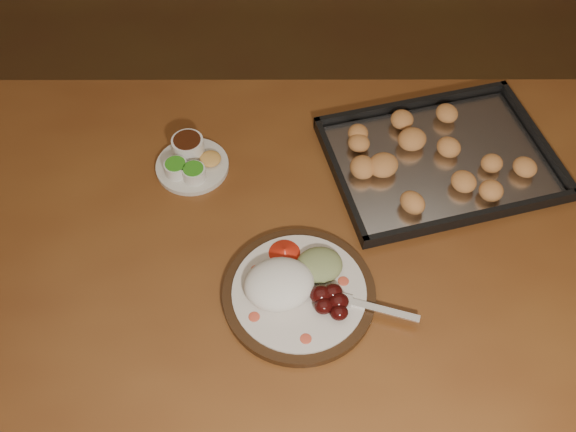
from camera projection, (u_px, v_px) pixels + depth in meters
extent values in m
plane|color=brown|center=(267.00, 371.00, 1.81)|extent=(4.00, 4.00, 0.00)
cube|color=brown|center=(297.00, 255.00, 1.18)|extent=(1.65, 1.17, 0.04)
cylinder|color=#522718|center=(39.00, 211.00, 1.70)|extent=(0.07, 0.07, 0.71)
cylinder|color=#522718|center=(549.00, 210.00, 1.70)|extent=(0.07, 0.07, 0.71)
cylinder|color=black|center=(299.00, 294.00, 1.10)|extent=(0.26, 0.26, 0.02)
cylinder|color=beige|center=(299.00, 291.00, 1.09)|extent=(0.23, 0.23, 0.01)
ellipsoid|color=#CD4A31|center=(254.00, 317.00, 1.06)|extent=(0.02, 0.02, 0.00)
ellipsoid|color=#CD4A31|center=(306.00, 339.00, 1.03)|extent=(0.02, 0.02, 0.00)
ellipsoid|color=#CD4A31|center=(343.00, 281.00, 1.10)|extent=(0.02, 0.02, 0.00)
ellipsoid|color=#CD4A31|center=(256.00, 270.00, 1.11)|extent=(0.02, 0.02, 0.00)
ellipsoid|color=white|center=(279.00, 284.00, 1.08)|extent=(0.15, 0.15, 0.05)
ellipsoid|color=#440A09|center=(324.00, 306.00, 1.05)|extent=(0.03, 0.03, 0.03)
ellipsoid|color=#440A09|center=(338.00, 302.00, 1.06)|extent=(0.03, 0.03, 0.03)
ellipsoid|color=#440A09|center=(333.00, 292.00, 1.07)|extent=(0.03, 0.03, 0.03)
ellipsoid|color=#440A09|center=(339.00, 313.00, 1.05)|extent=(0.03, 0.03, 0.03)
ellipsoid|color=#440A09|center=(321.00, 295.00, 1.07)|extent=(0.03, 0.03, 0.03)
ellipsoid|color=tan|center=(319.00, 265.00, 1.11)|extent=(0.11, 0.10, 0.03)
cone|color=red|center=(285.00, 252.00, 1.12)|extent=(0.06, 0.06, 0.03)
cube|color=white|center=(382.00, 310.00, 1.06)|extent=(0.12, 0.07, 0.00)
cube|color=white|center=(342.00, 299.00, 1.07)|extent=(0.04, 0.03, 0.00)
cylinder|color=white|center=(328.00, 300.00, 1.07)|extent=(0.03, 0.02, 0.00)
cylinder|color=white|center=(329.00, 297.00, 1.08)|extent=(0.03, 0.02, 0.00)
cylinder|color=white|center=(330.00, 294.00, 1.08)|extent=(0.03, 0.02, 0.00)
cylinder|color=white|center=(331.00, 291.00, 1.08)|extent=(0.03, 0.02, 0.00)
cylinder|color=beige|center=(192.00, 166.00, 1.27)|extent=(0.14, 0.14, 0.01)
cylinder|color=white|center=(176.00, 168.00, 1.24)|extent=(0.04, 0.04, 0.03)
cylinder|color=#338F1C|center=(175.00, 164.00, 1.23)|extent=(0.04, 0.04, 0.00)
cylinder|color=white|center=(194.00, 173.00, 1.23)|extent=(0.04, 0.04, 0.03)
cylinder|color=#338F1C|center=(193.00, 169.00, 1.22)|extent=(0.04, 0.04, 0.00)
cylinder|color=white|center=(188.00, 146.00, 1.27)|extent=(0.06, 0.06, 0.04)
cylinder|color=#361609|center=(187.00, 140.00, 1.25)|extent=(0.05, 0.05, 0.00)
ellipsoid|color=gold|center=(210.00, 159.00, 1.26)|extent=(0.04, 0.04, 0.02)
cube|color=black|center=(439.00, 161.00, 1.28)|extent=(0.45, 0.34, 0.01)
cube|color=black|center=(412.00, 104.00, 1.35)|extent=(0.43, 0.04, 0.02)
cube|color=black|center=(474.00, 217.00, 1.18)|extent=(0.43, 0.04, 0.02)
cube|color=black|center=(537.00, 137.00, 1.30)|extent=(0.03, 0.32, 0.02)
cube|color=black|center=(340.00, 178.00, 1.24)|extent=(0.03, 0.32, 0.02)
cube|color=silver|center=(440.00, 160.00, 1.27)|extent=(0.42, 0.31, 0.00)
ellipsoid|color=#D5854A|center=(467.00, 148.00, 1.27)|extent=(0.05, 0.05, 0.03)
ellipsoid|color=#D5854A|center=(482.00, 132.00, 1.29)|extent=(0.06, 0.06, 0.03)
ellipsoid|color=#D5854A|center=(445.00, 121.00, 1.31)|extent=(0.06, 0.07, 0.03)
ellipsoid|color=#D5854A|center=(439.00, 133.00, 1.29)|extent=(0.05, 0.05, 0.03)
ellipsoid|color=#D5854A|center=(412.00, 129.00, 1.30)|extent=(0.06, 0.06, 0.03)
ellipsoid|color=#D5854A|center=(418.00, 148.00, 1.27)|extent=(0.07, 0.07, 0.03)
ellipsoid|color=#D5854A|center=(386.00, 158.00, 1.25)|extent=(0.06, 0.06, 0.03)
ellipsoid|color=#D5854A|center=(412.00, 169.00, 1.24)|extent=(0.06, 0.06, 0.03)
ellipsoid|color=#D5854A|center=(400.00, 177.00, 1.22)|extent=(0.07, 0.07, 0.03)
ellipsoid|color=#D5854A|center=(441.00, 186.00, 1.21)|extent=(0.06, 0.06, 0.03)
ellipsoid|color=#D5854A|center=(453.00, 167.00, 1.24)|extent=(0.05, 0.05, 0.03)
ellipsoid|color=#D5854A|center=(484.00, 167.00, 1.24)|extent=(0.06, 0.07, 0.03)
ellipsoid|color=#D5854A|center=(482.00, 163.00, 1.24)|extent=(0.06, 0.06, 0.03)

